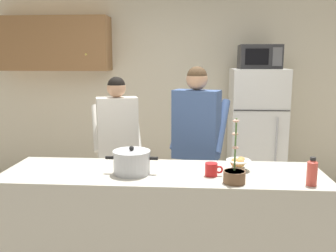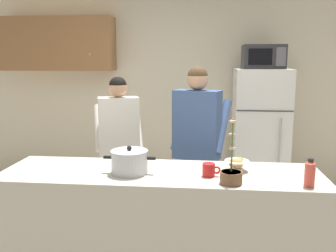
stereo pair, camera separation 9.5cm
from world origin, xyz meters
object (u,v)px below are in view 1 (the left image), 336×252
(microwave, at_px, (260,57))
(person_by_sink, at_px, (196,134))
(person_near_pot, at_px, (118,136))
(bread_bowl, at_px, (239,164))
(bottle_near_edge, at_px, (312,172))
(cooking_pot, at_px, (132,162))
(potted_orchid, at_px, (234,174))
(coffee_mug, at_px, (212,169))
(refrigerator, at_px, (256,136))

(microwave, distance_m, person_by_sink, 1.48)
(person_near_pot, relative_size, bread_bowl, 8.53)
(person_near_pot, height_order, bottle_near_edge, person_near_pot)
(cooking_pot, height_order, bottle_near_edge, cooking_pot)
(cooking_pot, distance_m, potted_orchid, 0.75)
(bread_bowl, bearing_deg, person_by_sink, 114.53)
(person_by_sink, bearing_deg, cooking_pot, -120.09)
(microwave, relative_size, coffee_mug, 3.66)
(potted_orchid, bearing_deg, bottle_near_edge, -0.94)
(person_by_sink, bearing_deg, bread_bowl, -65.47)
(coffee_mug, distance_m, potted_orchid, 0.21)
(person_by_sink, height_order, potted_orchid, person_by_sink)
(person_near_pot, distance_m, person_by_sink, 0.82)
(microwave, height_order, person_near_pot, microwave)
(person_near_pot, relative_size, coffee_mug, 12.12)
(refrigerator, relative_size, person_near_pot, 1.04)
(microwave, height_order, bottle_near_edge, microwave)
(bottle_near_edge, relative_size, potted_orchid, 0.43)
(cooking_pot, bearing_deg, potted_orchid, -12.67)
(cooking_pot, xyz_separation_m, bread_bowl, (0.80, 0.14, -0.03))
(microwave, distance_m, potted_orchid, 2.26)
(microwave, height_order, coffee_mug, microwave)
(cooking_pot, bearing_deg, microwave, 57.09)
(refrigerator, height_order, person_by_sink, person_by_sink)
(refrigerator, xyz_separation_m, potted_orchid, (-0.49, -2.07, 0.16))
(bread_bowl, bearing_deg, person_near_pot, 141.87)
(coffee_mug, distance_m, bottle_near_edge, 0.68)
(person_by_sink, relative_size, cooking_pot, 4.36)
(coffee_mug, height_order, potted_orchid, potted_orchid)
(coffee_mug, bearing_deg, bottle_near_edge, -13.45)
(potted_orchid, bearing_deg, coffee_mug, 134.56)
(microwave, distance_m, coffee_mug, 2.17)
(refrigerator, xyz_separation_m, cooking_pot, (-1.22, -1.91, 0.18))
(microwave, bearing_deg, coffee_mug, -108.48)
(person_near_pot, bearing_deg, cooking_pot, -72.47)
(coffee_mug, xyz_separation_m, bottle_near_edge, (0.66, -0.16, 0.05))
(person_near_pot, distance_m, cooking_pot, 1.06)
(bottle_near_edge, bearing_deg, coffee_mug, 166.55)
(bottle_near_edge, height_order, potted_orchid, potted_orchid)
(cooking_pot, distance_m, coffee_mug, 0.59)
(bread_bowl, height_order, bottle_near_edge, bottle_near_edge)
(bottle_near_edge, bearing_deg, person_by_sink, 127.32)
(coffee_mug, height_order, bottle_near_edge, bottle_near_edge)
(microwave, bearing_deg, person_by_sink, -124.99)
(refrigerator, xyz_separation_m, person_near_pot, (-1.54, -0.90, 0.16))
(person_by_sink, bearing_deg, person_near_pot, 167.13)
(microwave, relative_size, potted_orchid, 1.07)
(person_near_pot, distance_m, potted_orchid, 1.58)
(microwave, xyz_separation_m, person_near_pot, (-1.54, -0.88, -0.80))
(refrigerator, height_order, cooking_pot, refrigerator)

